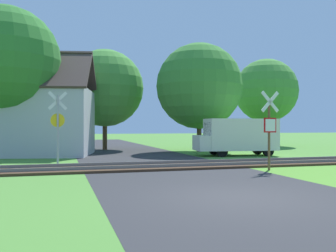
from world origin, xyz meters
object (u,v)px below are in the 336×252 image
(tree_right, at_px, (199,86))
(crossing_sign_far, at_px, (58,122))
(tree_far, at_px, (266,91))
(tree_center, at_px, (105,88))
(tree_left, at_px, (6,60))
(mail_truck, at_px, (238,135))
(stop_sign_near, at_px, (270,126))
(house, at_px, (33,119))

(tree_right, bearing_deg, crossing_sign_far, -144.75)
(tree_far, bearing_deg, tree_right, -146.64)
(tree_far, distance_m, tree_center, 15.09)
(crossing_sign_far, relative_size, tree_right, 0.45)
(tree_right, xyz_separation_m, tree_left, (-12.48, -1.26, 1.01))
(tree_right, relative_size, tree_left, 0.87)
(tree_right, distance_m, tree_left, 12.58)
(tree_far, xyz_separation_m, tree_right, (-8.81, -5.80, -0.45))
(crossing_sign_far, distance_m, mail_truck, 10.85)
(stop_sign_near, height_order, tree_left, tree_left)
(house, bearing_deg, tree_far, 28.76)
(crossing_sign_far, relative_size, house, 0.41)
(house, height_order, mail_truck, house)
(stop_sign_near, relative_size, crossing_sign_far, 0.95)
(stop_sign_near, xyz_separation_m, crossing_sign_far, (-8.29, 4.51, 0.20))
(stop_sign_near, xyz_separation_m, house, (-9.77, 11.08, 0.42))
(house, xyz_separation_m, tree_left, (-1.43, -1.08, 3.41))
(stop_sign_near, bearing_deg, tree_far, -127.76)
(crossing_sign_far, xyz_separation_m, tree_far, (18.36, 12.55, 3.08))
(house, xyz_separation_m, mail_truck, (11.98, -3.91, -0.98))
(crossing_sign_far, height_order, tree_center, tree_center)
(stop_sign_near, xyz_separation_m, mail_truck, (2.21, 7.18, -0.56))
(tree_right, xyz_separation_m, tree_center, (-6.16, 3.90, 0.06))
(tree_right, relative_size, mail_truck, 1.51)
(crossing_sign_far, distance_m, tree_left, 7.21)
(tree_center, xyz_separation_m, tree_left, (-6.32, -5.15, 0.94))
(tree_center, bearing_deg, crossing_sign_far, -107.69)
(tree_far, bearing_deg, house, -163.24)
(crossing_sign_far, relative_size, tree_far, 0.43)
(tree_center, bearing_deg, tree_left, -140.79)
(crossing_sign_far, height_order, house, house)
(house, xyz_separation_m, tree_right, (11.04, 0.18, 2.40))
(tree_right, distance_m, mail_truck, 5.38)
(tree_center, height_order, tree_left, tree_left)
(stop_sign_near, relative_size, mail_truck, 0.64)
(stop_sign_near, height_order, tree_far, tree_far)
(house, bearing_deg, stop_sign_near, -36.58)
(stop_sign_near, distance_m, tree_center, 16.19)
(house, distance_m, tree_far, 20.92)
(house, bearing_deg, tree_right, 12.93)
(tree_left, relative_size, mail_truck, 1.73)
(tree_far, xyz_separation_m, tree_left, (-21.28, -7.06, 0.56))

